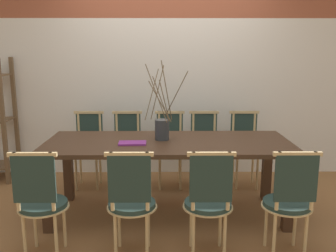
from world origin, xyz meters
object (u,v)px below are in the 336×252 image
Objects in this scene: dining_table at (168,151)px; chair_near_center at (209,200)px; book_stack at (132,143)px; chair_far_center at (170,146)px; vase_centerpiece at (162,128)px.

chair_near_center is at bearing -69.17° from dining_table.
book_stack is (-0.63, 0.70, 0.27)m from chair_near_center.
chair_near_center and chair_far_center have the same top height.
book_stack is (-0.36, -0.89, 0.27)m from chair_far_center.
chair_far_center is at bearing 67.97° from book_stack.
vase_centerpiece is at bearing 112.55° from chair_near_center.
chair_far_center reaches higher than dining_table.
dining_table is 2.65× the size of chair_far_center.
vase_centerpiece reaches higher than book_stack.
chair_near_center is 1.01m from vase_centerpiece.
chair_far_center is 0.82m from vase_centerpiece.
dining_table is at bearing 87.98° from chair_far_center.
vase_centerpiece reaches higher than chair_near_center.
dining_table is 0.23m from vase_centerpiece.
book_stack is at bearing 67.97° from chair_far_center.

